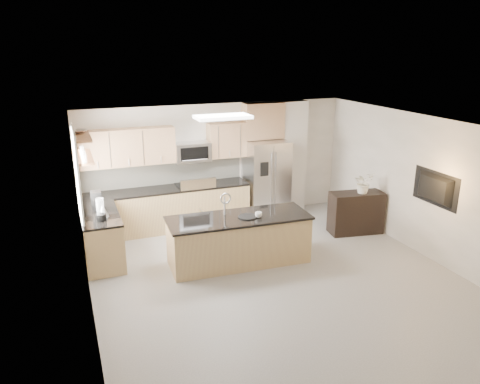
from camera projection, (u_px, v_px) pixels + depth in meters
name	position (u px, v px, depth m)	size (l,w,h in m)	color
floor	(278.00, 280.00, 7.92)	(6.50, 6.50, 0.00)	#ACA8A4
ceiling	(282.00, 127.00, 7.14)	(6.00, 6.50, 0.02)	silver
wall_back	(216.00, 162.00, 10.42)	(6.00, 0.02, 2.60)	white
wall_front	(422.00, 309.00, 4.64)	(6.00, 0.02, 2.60)	white
wall_left	(85.00, 233.00, 6.50)	(0.02, 6.50, 2.60)	white
wall_right	(427.00, 188.00, 8.56)	(0.02, 6.50, 2.60)	white
back_counter	(167.00, 208.00, 9.97)	(3.55, 0.66, 1.44)	tan
left_counter	(102.00, 237.00, 8.51)	(0.66, 1.50, 0.92)	tan
range	(195.00, 205.00, 10.17)	(0.76, 0.64, 1.14)	black
upper_cabinets	(159.00, 145.00, 9.67)	(3.50, 0.33, 0.75)	tan
microwave	(192.00, 152.00, 9.94)	(0.76, 0.40, 0.40)	silver
refrigerator	(266.00, 180.00, 10.58)	(0.92, 0.78, 1.78)	silver
partition_column	(292.00, 157.00, 10.92)	(0.60, 0.30, 2.60)	silver
window	(77.00, 176.00, 8.05)	(0.04, 1.15, 1.65)	white
shelf_lower	(83.00, 157.00, 8.09)	(0.30, 1.20, 0.04)	brown
shelf_upper	(81.00, 136.00, 7.98)	(0.30, 1.20, 0.04)	brown
ceiling_fixture	(223.00, 117.00, 8.44)	(1.00, 0.50, 0.06)	white
island	(239.00, 240.00, 8.44)	(2.59, 1.05, 1.31)	tan
credenza	(356.00, 213.00, 9.81)	(1.10, 0.46, 0.88)	black
cup	(258.00, 215.00, 8.27)	(0.13, 0.13, 0.10)	white
platter	(248.00, 217.00, 8.29)	(0.34, 0.34, 0.02)	black
blender	(101.00, 211.00, 7.98)	(0.17, 0.17, 0.40)	black
kettle	(103.00, 210.00, 8.18)	(0.21, 0.21, 0.26)	silver
coffee_maker	(96.00, 201.00, 8.48)	(0.20, 0.24, 0.35)	black
bowl	(80.00, 131.00, 8.10)	(0.34, 0.34, 0.08)	silver
flower_vase	(364.00, 177.00, 9.55)	(0.61, 0.53, 0.67)	white
television	(432.00, 189.00, 8.34)	(1.08, 0.14, 0.62)	black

